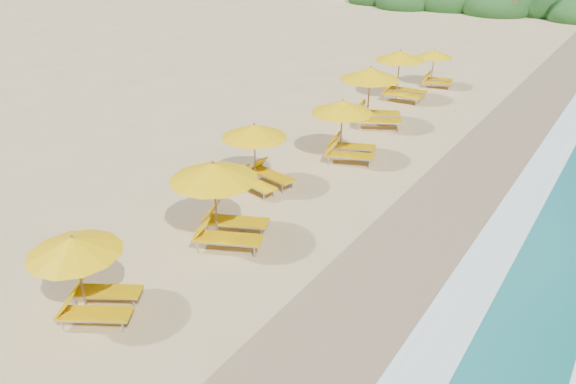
% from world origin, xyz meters
% --- Properties ---
extents(ground, '(160.00, 160.00, 0.00)m').
position_xyz_m(ground, '(0.00, 0.00, 0.00)').
color(ground, tan).
rests_on(ground, ground).
extents(wet_sand, '(4.00, 160.00, 0.01)m').
position_xyz_m(wet_sand, '(4.00, 0.00, 0.01)').
color(wet_sand, '#8C7854').
rests_on(wet_sand, ground).
extents(surf_foam, '(4.00, 160.00, 0.01)m').
position_xyz_m(surf_foam, '(6.70, 0.00, 0.03)').
color(surf_foam, white).
rests_on(surf_foam, ground).
extents(station_3, '(2.91, 2.91, 2.15)m').
position_xyz_m(station_3, '(-1.57, -5.84, 1.21)').
color(station_3, olive).
rests_on(station_3, ground).
extents(station_4, '(3.29, 3.27, 2.50)m').
position_xyz_m(station_4, '(-1.12, -1.63, 1.40)').
color(station_4, olive).
rests_on(station_4, ground).
extents(station_5, '(2.73, 2.61, 2.28)m').
position_xyz_m(station_5, '(-2.40, 1.79, 1.28)').
color(station_5, olive).
rests_on(station_5, ground).
extents(station_6, '(3.10, 3.06, 2.39)m').
position_xyz_m(station_6, '(-1.09, 5.56, 1.34)').
color(station_6, olive).
rests_on(station_6, ground).
extents(station_7, '(3.57, 3.57, 2.67)m').
position_xyz_m(station_7, '(-1.94, 9.63, 1.50)').
color(station_7, olive).
rests_on(station_7, ground).
extents(station_8, '(2.91, 2.74, 2.53)m').
position_xyz_m(station_8, '(-2.46, 13.97, 1.42)').
color(station_8, olive).
rests_on(station_8, ground).
extents(station_9, '(2.55, 2.48, 2.04)m').
position_xyz_m(station_9, '(-1.89, 17.29, 1.14)').
color(station_9, olive).
rests_on(station_9, ground).
extents(treeline, '(25.80, 8.80, 9.74)m').
position_xyz_m(treeline, '(-9.94, 45.51, 1.00)').
color(treeline, '#163D14').
rests_on(treeline, ground).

